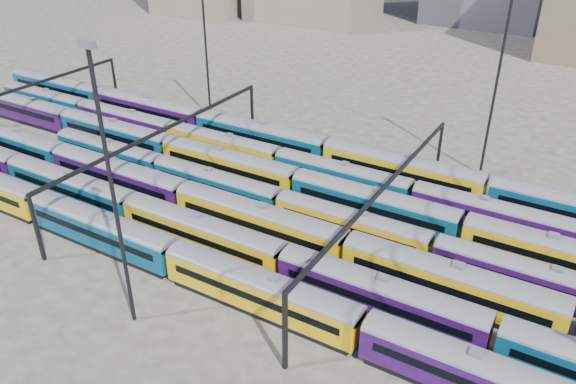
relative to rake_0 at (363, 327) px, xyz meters
The scene contains 14 objects.
ground 21.13m from the rake_0, 134.32° to the left, with size 500.00×500.00×0.00m, color #3E3A34.
rake_0 is the anchor object (origin of this frame).
rake_1 11.94m from the rake_0, 155.25° to the left, with size 122.34×2.98×5.02m.
rake_2 19.76m from the rake_0, 149.60° to the left, with size 106.61×3.12×5.26m.
rake_3 17.04m from the rake_0, 118.34° to the left, with size 92.60×2.72×4.56m.
rake_4 34.76m from the rake_0, 144.88° to the left, with size 103.61×3.04×5.11m.
rake_5 34.43m from the rake_0, 133.43° to the left, with size 114.02×2.78×4.67m.
rake_6 35.46m from the rake_0, 122.21° to the left, with size 131.61×3.21×5.41m.
gantry_0 66.49m from the rake_0, 166.94° to the left, with size 0.35×40.35×8.03m.
gantry_1 37.98m from the rake_0, 156.59° to the left, with size 0.35×40.35×8.03m.
gantry_2 16.24m from the rake_0, 107.21° to the left, with size 0.35×40.35×8.03m.
mast_1 59.08m from the rake_0, 140.35° to the left, with size 1.40×0.50×25.60m.
mast_2 23.73m from the rake_0, 160.39° to the right, with size 1.40×0.50×25.60m.
mast_3 40.61m from the rake_0, 89.48° to the left, with size 1.40×0.50×25.60m.
Camera 1 is at (27.39, -48.87, 35.18)m, focal length 35.00 mm.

